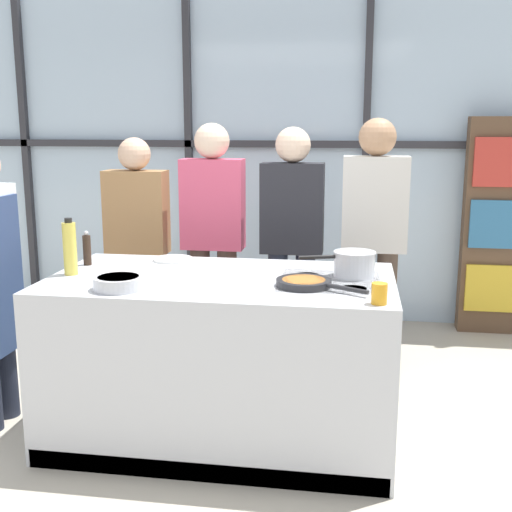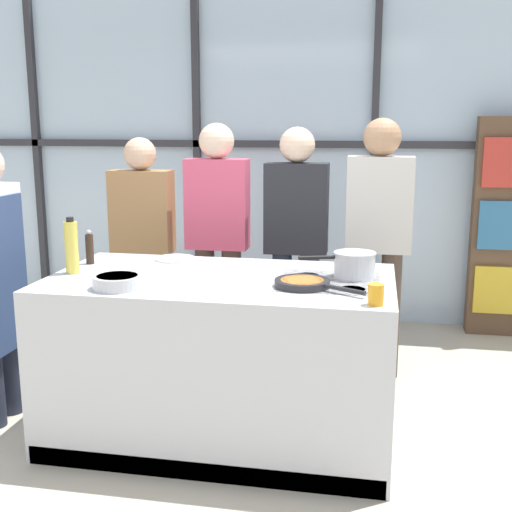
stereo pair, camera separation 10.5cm
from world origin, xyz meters
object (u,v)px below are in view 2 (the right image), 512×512
(spectator_far_right, at_px, (378,232))
(white_plate, at_px, (175,259))
(mixing_bowl, at_px, (117,281))
(spectator_far_left, at_px, (143,237))
(spectator_center_left, at_px, (218,230))
(saucepan, at_px, (354,264))
(pepper_grinder, at_px, (90,248))
(oil_bottle, at_px, (71,247))
(juice_glass_near, at_px, (376,295))
(frying_pan, at_px, (304,283))
(spectator_center_right, at_px, (296,235))

(spectator_far_right, relative_size, white_plate, 7.34)
(spectator_far_right, distance_m, mixing_bowl, 1.87)
(spectator_far_left, xyz_separation_m, mixing_bowl, (0.38, -1.36, 0.03))
(spectator_far_left, relative_size, spectator_center_left, 0.94)
(mixing_bowl, bearing_deg, white_plate, 84.05)
(mixing_bowl, bearing_deg, spectator_far_left, 105.46)
(spectator_far_left, relative_size, saucepan, 3.99)
(spectator_center_left, bearing_deg, pepper_grinder, 57.31)
(oil_bottle, bearing_deg, pepper_grinder, 92.37)
(spectator_far_left, bearing_deg, juice_glass_near, 138.87)
(spectator_far_right, bearing_deg, juice_glass_near, 89.67)
(pepper_grinder, xyz_separation_m, juice_glass_near, (1.64, -0.57, -0.04))
(saucepan, height_order, mixing_bowl, saucepan)
(spectator_center_left, height_order, white_plate, spectator_center_left)
(frying_pan, height_order, oil_bottle, oil_bottle)
(mixing_bowl, xyz_separation_m, oil_bottle, (-0.37, 0.26, 0.11))
(frying_pan, bearing_deg, spectator_center_left, 122.24)
(spectator_far_right, height_order, pepper_grinder, spectator_far_right)
(spectator_center_left, relative_size, spectator_center_right, 1.01)
(spectator_far_right, xyz_separation_m, pepper_grinder, (-1.65, -0.86, -0.00))
(spectator_center_right, xyz_separation_m, juice_glass_near, (0.54, -1.43, -0.01))
(spectator_far_left, height_order, spectator_far_right, spectator_far_right)
(spectator_center_left, distance_m, frying_pan, 1.38)
(mixing_bowl, bearing_deg, saucepan, 21.55)
(saucepan, distance_m, white_plate, 1.10)
(pepper_grinder, bearing_deg, white_plate, 23.57)
(spectator_center_left, height_order, oil_bottle, spectator_center_left)
(mixing_bowl, distance_m, juice_glass_near, 1.27)
(spectator_far_left, distance_m, oil_bottle, 1.11)
(spectator_center_right, relative_size, juice_glass_near, 17.36)
(oil_bottle, relative_size, pepper_grinder, 1.54)
(spectator_far_left, height_order, frying_pan, spectator_far_left)
(spectator_far_right, bearing_deg, saucepan, 82.14)
(pepper_grinder, relative_size, juice_glass_near, 2.06)
(oil_bottle, bearing_deg, spectator_center_right, 45.24)
(white_plate, bearing_deg, pepper_grinder, -156.43)
(spectator_far_left, bearing_deg, mixing_bowl, 105.46)
(white_plate, distance_m, juice_glass_near, 1.42)
(spectator_far_left, height_order, mixing_bowl, spectator_far_left)
(oil_bottle, bearing_deg, spectator_center_left, 63.80)
(mixing_bowl, bearing_deg, juice_glass_near, -3.15)
(oil_bottle, bearing_deg, spectator_far_right, 33.85)
(spectator_center_right, bearing_deg, spectator_far_right, -180.00)
(spectator_center_left, xyz_separation_m, white_plate, (-0.10, -0.66, -0.07))
(juice_glass_near, bearing_deg, spectator_center_left, 127.29)
(spectator_far_right, relative_size, juice_glass_near, 17.94)
(saucepan, bearing_deg, juice_glass_near, -77.34)
(spectator_center_right, distance_m, mixing_bowl, 1.54)
(spectator_far_left, height_order, spectator_center_left, spectator_center_left)
(oil_bottle, bearing_deg, spectator_far_left, 90.43)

